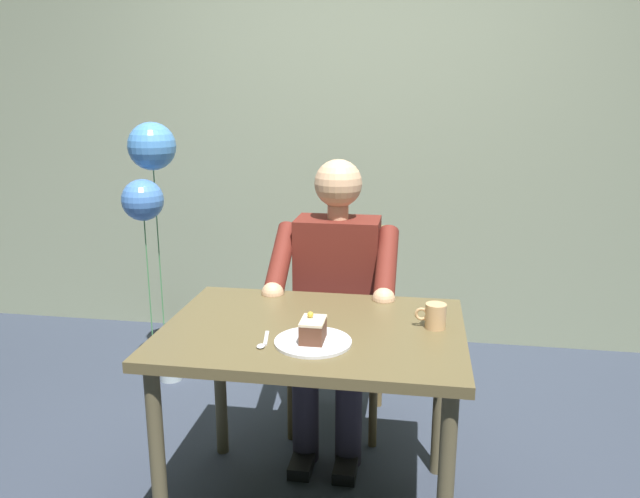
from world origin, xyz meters
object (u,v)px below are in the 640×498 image
(seated_person, at_px, (335,298))
(coffee_cup, at_px, (435,315))
(cake_slice, at_px, (313,330))
(dessert_spoon, at_px, (263,342))
(dining_table, at_px, (313,351))
(chair, at_px, (340,315))
(balloon_display, at_px, (151,193))

(seated_person, relative_size, coffee_cup, 11.61)
(seated_person, xyz_separation_m, cake_slice, (-0.02, 0.68, 0.13))
(cake_slice, bearing_deg, dessert_spoon, 9.99)
(cake_slice, relative_size, dessert_spoon, 0.75)
(seated_person, distance_m, coffee_cup, 0.65)
(dining_table, bearing_deg, cake_slice, 99.57)
(dining_table, relative_size, seated_person, 0.83)
(dessert_spoon, bearing_deg, chair, -98.53)
(cake_slice, bearing_deg, balloon_display, -46.64)
(dining_table, xyz_separation_m, balloon_display, (0.99, -0.93, 0.38))
(seated_person, relative_size, dessert_spoon, 8.59)
(seated_person, bearing_deg, dessert_spoon, 79.42)
(cake_slice, xyz_separation_m, balloon_display, (1.01, -1.07, 0.24))
(dining_table, distance_m, balloon_display, 1.41)
(dining_table, height_order, seated_person, seated_person)
(seated_person, distance_m, dessert_spoon, 0.73)
(chair, xyz_separation_m, cake_slice, (-0.02, 0.86, 0.27))
(dining_table, bearing_deg, coffee_cup, -171.91)
(dining_table, height_order, balloon_display, balloon_display)
(chair, xyz_separation_m, coffee_cup, (-0.41, 0.66, 0.27))
(dining_table, relative_size, coffee_cup, 9.67)
(seated_person, height_order, balloon_display, balloon_display)
(balloon_display, bearing_deg, coffee_cup, 148.00)
(chair, height_order, dessert_spoon, chair)
(chair, distance_m, cake_slice, 0.90)
(chair, relative_size, dessert_spoon, 6.32)
(cake_slice, height_order, dessert_spoon, cake_slice)
(cake_slice, relative_size, coffee_cup, 1.01)
(dining_table, bearing_deg, dessert_spoon, 51.61)
(seated_person, height_order, coffee_cup, seated_person)
(dessert_spoon, distance_m, balloon_display, 1.42)
(chair, relative_size, coffee_cup, 8.55)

